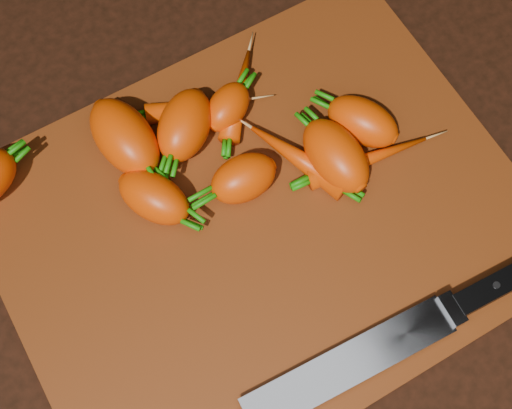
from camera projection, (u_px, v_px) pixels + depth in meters
ground at (261, 225)px, 0.71m from camera, size 2.00×2.00×0.01m
cutting_board at (261, 222)px, 0.70m from camera, size 0.50×0.40×0.01m
carrot_1 at (243, 178)px, 0.69m from camera, size 0.07×0.05×0.05m
carrot_2 at (124, 137)px, 0.70m from camera, size 0.06×0.10×0.05m
carrot_3 at (336, 156)px, 0.69m from camera, size 0.06×0.09×0.05m
carrot_4 at (185, 125)px, 0.71m from camera, size 0.09×0.09×0.05m
carrot_5 at (228, 107)px, 0.72m from camera, size 0.07×0.06×0.04m
carrot_6 at (363, 122)px, 0.71m from camera, size 0.08×0.09×0.04m
carrot_7 at (239, 95)px, 0.73m from camera, size 0.09×0.10×0.02m
carrot_8 at (368, 159)px, 0.71m from camera, size 0.13×0.04×0.02m
carrot_9 at (298, 158)px, 0.70m from camera, size 0.07×0.11×0.03m
carrot_10 at (198, 107)px, 0.73m from camera, size 0.11×0.06×0.02m
carrot_11 at (154, 197)px, 0.68m from camera, size 0.08×0.09×0.04m
knife at (369, 354)px, 0.64m from camera, size 0.33×0.05×0.02m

